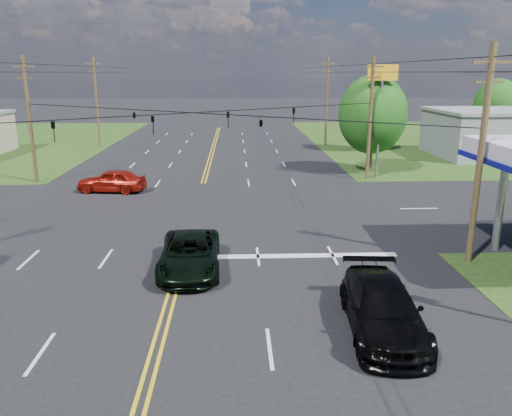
{
  "coord_description": "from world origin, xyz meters",
  "views": [
    {
      "loc": [
        2.51,
        -17.74,
        8.28
      ],
      "look_at": [
        3.49,
        6.0,
        1.81
      ],
      "focal_mm": 35.0,
      "sensor_mm": 36.0,
      "label": 1
    }
  ],
  "objects_px": {
    "pole_se": "(481,154)",
    "tree_right_a": "(373,115)",
    "retail_ne": "(506,134)",
    "tree_far_r": "(497,105)",
    "pole_left_far": "(97,101)",
    "pole_right_far": "(327,101)",
    "pole_ne": "(370,117)",
    "tree_right_b": "(365,112)",
    "suv_black": "(383,308)",
    "pole_nw": "(30,119)",
    "pickup_dkgreen": "(190,254)"
  },
  "relations": [
    {
      "from": "pole_nw",
      "to": "pole_se",
      "type": "bearing_deg",
      "value": -34.7
    },
    {
      "from": "pole_nw",
      "to": "tree_far_r",
      "type": "distance_m",
      "value": 51.48
    },
    {
      "from": "pole_nw",
      "to": "tree_right_a",
      "type": "relative_size",
      "value": 1.16
    },
    {
      "from": "pole_nw",
      "to": "pole_ne",
      "type": "distance_m",
      "value": 26.0
    },
    {
      "from": "tree_right_a",
      "to": "suv_black",
      "type": "height_order",
      "value": "tree_right_a"
    },
    {
      "from": "pole_ne",
      "to": "retail_ne",
      "type": "bearing_deg",
      "value": 32.91
    },
    {
      "from": "pole_nw",
      "to": "pickup_dkgreen",
      "type": "distance_m",
      "value": 23.29
    },
    {
      "from": "pole_se",
      "to": "pole_ne",
      "type": "relative_size",
      "value": 1.0
    },
    {
      "from": "tree_right_b",
      "to": "pole_nw",
      "type": "bearing_deg",
      "value": -153.05
    },
    {
      "from": "tree_far_r",
      "to": "pickup_dkgreen",
      "type": "distance_m",
      "value": 51.95
    },
    {
      "from": "pickup_dkgreen",
      "to": "suv_black",
      "type": "xyz_separation_m",
      "value": [
        6.77,
        -5.52,
        0.06
      ]
    },
    {
      "from": "pole_nw",
      "to": "pickup_dkgreen",
      "type": "xyz_separation_m",
      "value": [
        13.5,
        -18.52,
        -4.16
      ]
    },
    {
      "from": "pole_se",
      "to": "tree_right_a",
      "type": "bearing_deg",
      "value": 87.27
    },
    {
      "from": "tree_right_a",
      "to": "suv_black",
      "type": "xyz_separation_m",
      "value": [
        -6.73,
        -27.04,
        -4.05
      ]
    },
    {
      "from": "tree_right_b",
      "to": "suv_black",
      "type": "distance_m",
      "value": 40.26
    },
    {
      "from": "tree_right_b",
      "to": "suv_black",
      "type": "relative_size",
      "value": 1.25
    },
    {
      "from": "pole_left_far",
      "to": "pole_right_far",
      "type": "height_order",
      "value": "same"
    },
    {
      "from": "pole_right_far",
      "to": "suv_black",
      "type": "distance_m",
      "value": 43.63
    },
    {
      "from": "pole_ne",
      "to": "pole_left_far",
      "type": "bearing_deg",
      "value": 143.84
    },
    {
      "from": "pole_se",
      "to": "tree_right_b",
      "type": "bearing_deg",
      "value": 83.95
    },
    {
      "from": "pole_se",
      "to": "retail_ne",
      "type": "bearing_deg",
      "value": 59.62
    },
    {
      "from": "tree_right_a",
      "to": "suv_black",
      "type": "bearing_deg",
      "value": -103.97
    },
    {
      "from": "pole_ne",
      "to": "pole_left_far",
      "type": "distance_m",
      "value": 32.2
    },
    {
      "from": "pole_se",
      "to": "suv_black",
      "type": "relative_size",
      "value": 1.68
    },
    {
      "from": "retail_ne",
      "to": "pole_se",
      "type": "xyz_separation_m",
      "value": [
        -17.0,
        -29.0,
        2.72
      ]
    },
    {
      "from": "pole_se",
      "to": "tree_right_b",
      "type": "distance_m",
      "value": 33.19
    },
    {
      "from": "tree_right_a",
      "to": "pickup_dkgreen",
      "type": "height_order",
      "value": "tree_right_a"
    },
    {
      "from": "retail_ne",
      "to": "tree_far_r",
      "type": "height_order",
      "value": "tree_far_r"
    },
    {
      "from": "pole_right_far",
      "to": "tree_far_r",
      "type": "relative_size",
      "value": 1.31
    },
    {
      "from": "pole_se",
      "to": "pole_ne",
      "type": "xyz_separation_m",
      "value": [
        0.0,
        18.0,
        0.0
      ]
    },
    {
      "from": "pole_left_far",
      "to": "tree_right_a",
      "type": "distance_m",
      "value": 31.39
    },
    {
      "from": "pole_ne",
      "to": "tree_right_b",
      "type": "relative_size",
      "value": 1.34
    },
    {
      "from": "tree_right_b",
      "to": "tree_far_r",
      "type": "relative_size",
      "value": 0.93
    },
    {
      "from": "pole_right_far",
      "to": "tree_right_a",
      "type": "distance_m",
      "value": 16.03
    },
    {
      "from": "pole_nw",
      "to": "pickup_dkgreen",
      "type": "bearing_deg",
      "value": -53.91
    },
    {
      "from": "pole_se",
      "to": "pole_left_far",
      "type": "bearing_deg",
      "value": 125.1
    },
    {
      "from": "pole_nw",
      "to": "pole_ne",
      "type": "xyz_separation_m",
      "value": [
        26.0,
        0.0,
        0.0
      ]
    },
    {
      "from": "tree_right_a",
      "to": "tree_far_r",
      "type": "distance_m",
      "value": 26.91
    },
    {
      "from": "pole_left_far",
      "to": "tree_far_r",
      "type": "height_order",
      "value": "pole_left_far"
    },
    {
      "from": "retail_ne",
      "to": "tree_far_r",
      "type": "bearing_deg",
      "value": 68.2
    },
    {
      "from": "pole_nw",
      "to": "suv_black",
      "type": "relative_size",
      "value": 1.68
    },
    {
      "from": "pickup_dkgreen",
      "to": "suv_black",
      "type": "distance_m",
      "value": 8.74
    },
    {
      "from": "pole_ne",
      "to": "pickup_dkgreen",
      "type": "bearing_deg",
      "value": -124.02
    },
    {
      "from": "pole_ne",
      "to": "tree_far_r",
      "type": "height_order",
      "value": "pole_ne"
    },
    {
      "from": "retail_ne",
      "to": "tree_far_r",
      "type": "xyz_separation_m",
      "value": [
        4.0,
        10.0,
        2.34
      ]
    },
    {
      "from": "pole_left_far",
      "to": "tree_right_b",
      "type": "relative_size",
      "value": 1.41
    },
    {
      "from": "tree_far_r",
      "to": "suv_black",
      "type": "height_order",
      "value": "tree_far_r"
    },
    {
      "from": "retail_ne",
      "to": "tree_right_a",
      "type": "bearing_deg",
      "value": -153.43
    },
    {
      "from": "tree_right_a",
      "to": "tree_far_r",
      "type": "height_order",
      "value": "tree_right_a"
    },
    {
      "from": "pole_left_far",
      "to": "pole_right_far",
      "type": "distance_m",
      "value": 26.0
    }
  ]
}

